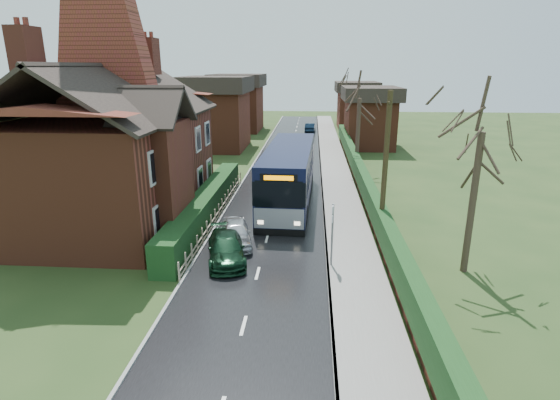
# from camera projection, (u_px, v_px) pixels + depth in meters

# --- Properties ---
(ground) EXTENTS (140.00, 140.00, 0.00)m
(ground) POSITION_uv_depth(u_px,v_px,m) (263.00, 255.00, 20.82)
(ground) COLOR #36491F
(ground) RESTS_ON ground
(road) EXTENTS (6.00, 100.00, 0.02)m
(road) POSITION_uv_depth(u_px,v_px,m) (279.00, 195.00, 30.35)
(road) COLOR black
(road) RESTS_ON ground
(pavement) EXTENTS (2.50, 100.00, 0.14)m
(pavement) POSITION_uv_depth(u_px,v_px,m) (340.00, 196.00, 30.04)
(pavement) COLOR slate
(pavement) RESTS_ON ground
(kerb_right) EXTENTS (0.12, 100.00, 0.14)m
(kerb_right) POSITION_uv_depth(u_px,v_px,m) (323.00, 195.00, 30.12)
(kerb_right) COLOR gray
(kerb_right) RESTS_ON ground
(kerb_left) EXTENTS (0.12, 100.00, 0.10)m
(kerb_left) POSITION_uv_depth(u_px,v_px,m) (235.00, 194.00, 30.55)
(kerb_left) COLOR gray
(kerb_left) RESTS_ON ground
(front_hedge) EXTENTS (1.20, 16.00, 1.60)m
(front_hedge) POSITION_uv_depth(u_px,v_px,m) (206.00, 205.00, 25.63)
(front_hedge) COLOR black
(front_hedge) RESTS_ON ground
(picket_fence) EXTENTS (0.10, 16.00, 0.90)m
(picket_fence) POSITION_uv_depth(u_px,v_px,m) (219.00, 211.00, 25.68)
(picket_fence) COLOR tan
(picket_fence) RESTS_ON ground
(right_wall_hedge) EXTENTS (0.60, 50.00, 1.80)m
(right_wall_hedge) POSITION_uv_depth(u_px,v_px,m) (363.00, 183.00, 29.65)
(right_wall_hedge) COLOR brown
(right_wall_hedge) RESTS_ON ground
(brick_house) EXTENTS (9.30, 14.60, 10.30)m
(brick_house) POSITION_uv_depth(u_px,v_px,m) (118.00, 144.00, 24.70)
(brick_house) COLOR brown
(brick_house) RESTS_ON ground
(bus) EXTENTS (3.19, 12.24, 3.69)m
(bus) POSITION_uv_depth(u_px,v_px,m) (289.00, 176.00, 28.23)
(bus) COLOR black
(bus) RESTS_ON ground
(car_silver) EXTENTS (2.26, 3.86, 1.23)m
(car_silver) POSITION_uv_depth(u_px,v_px,m) (236.00, 233.00, 21.89)
(car_silver) COLOR silver
(car_silver) RESTS_ON ground
(car_green) EXTENTS (2.54, 4.34, 1.18)m
(car_green) POSITION_uv_depth(u_px,v_px,m) (226.00, 248.00, 20.08)
(car_green) COLOR black
(car_green) RESTS_ON ground
(car_distant) EXTENTS (1.51, 3.78, 1.22)m
(car_distant) POSITION_uv_depth(u_px,v_px,m) (310.00, 128.00, 59.45)
(car_distant) COLOR #102032
(car_distant) RESTS_ON ground
(bus_stop_sign) EXTENTS (0.12, 0.45, 2.98)m
(bus_stop_sign) POSITION_uv_depth(u_px,v_px,m) (332.00, 226.00, 18.93)
(bus_stop_sign) COLOR slate
(bus_stop_sign) RESTS_ON ground
(telegraph_pole) EXTENTS (0.38, 0.95, 7.56)m
(telegraph_pole) POSITION_uv_depth(u_px,v_px,m) (385.00, 169.00, 21.17)
(telegraph_pole) COLOR black
(telegraph_pole) RESTS_ON ground
(tree_right_near) EXTENTS (4.04, 4.04, 8.72)m
(tree_right_near) POSITION_uv_depth(u_px,v_px,m) (484.00, 122.00, 17.27)
(tree_right_near) COLOR #362A20
(tree_right_near) RESTS_ON ground
(tree_right_far) EXTENTS (4.54, 4.54, 8.77)m
(tree_right_far) POSITION_uv_depth(u_px,v_px,m) (360.00, 93.00, 34.94)
(tree_right_far) COLOR #34261E
(tree_right_far) RESTS_ON ground
(tree_house_side) EXTENTS (4.61, 4.61, 10.48)m
(tree_house_side) POSITION_uv_depth(u_px,v_px,m) (151.00, 78.00, 31.24)
(tree_house_side) COLOR #3B2F23
(tree_house_side) RESTS_ON ground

